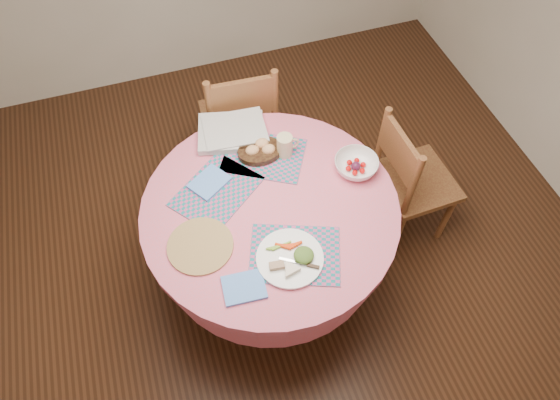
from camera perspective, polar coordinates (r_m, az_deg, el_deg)
The scene contains 16 objects.
ground at distance 3.02m, azimuth -0.91°, elevation -8.77°, with size 4.00×4.00×0.00m, color #331C0F.
room_envelope at distance 1.66m, azimuth -1.72°, elevation 18.33°, with size 4.01×4.01×2.71m.
dining_table at distance 2.53m, azimuth -1.08°, elevation -3.20°, with size 1.24×1.24×0.75m.
chair_right at distance 2.91m, azimuth 14.62°, elevation 2.31°, with size 0.42×0.43×0.91m.
chair_back at distance 3.08m, azimuth -4.51°, elevation 9.02°, with size 0.47×0.45×0.96m.
placemat_front at distance 2.23m, azimuth 1.72°, elevation -6.21°, with size 0.40×0.30×0.01m, color #156F78.
placemat_left at distance 2.44m, azimuth -7.28°, elevation 1.00°, with size 0.40×0.30×0.01m, color #156F78.
placemat_back at distance 2.56m, azimuth -1.86°, elevation 5.10°, with size 0.40×0.30×0.01m, color #156F78.
wicker_trivet at distance 2.28m, azimuth -9.10°, elevation -5.19°, with size 0.30×0.30×0.01m, color olive.
napkin_near at distance 2.16m, azimuth -4.13°, elevation -9.92°, with size 0.18×0.14×0.01m, color #598FE6.
napkin_far at distance 2.46m, azimuth -8.07°, elevation 2.02°, with size 0.18×0.14×0.01m, color #598FE6.
dinner_plate at distance 2.20m, azimuth 1.34°, elevation -6.62°, with size 0.30×0.30×0.05m.
bread_bowl at distance 2.54m, azimuth -2.28°, elevation 5.73°, with size 0.23×0.23×0.08m.
latte_mug at distance 2.52m, azimuth 0.58°, elevation 6.26°, with size 0.12×0.08×0.12m.
fruit_bowl at distance 2.50m, azimuth 8.68°, elevation 3.94°, with size 0.26×0.26×0.07m.
newspaper_stack at distance 2.65m, azimuth -5.54°, elevation 7.79°, with size 0.39×0.34×0.04m.
Camera 1 is at (-0.37, -1.28, 2.71)m, focal length 32.00 mm.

